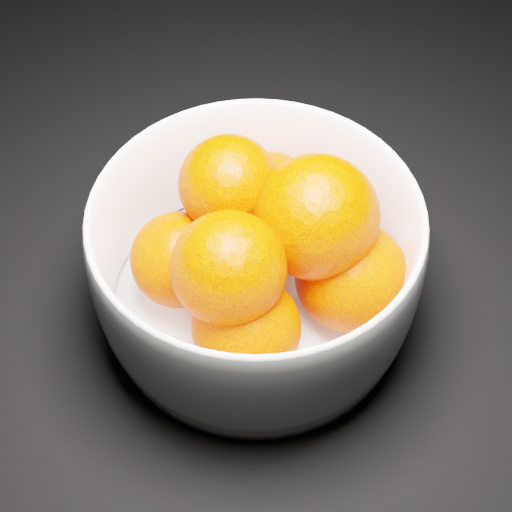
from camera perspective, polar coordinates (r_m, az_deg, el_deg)
bowl at (r=0.54m, az=0.00°, el=-0.40°), size 0.25×0.25×0.12m
orange_pile at (r=0.54m, az=1.06°, el=0.92°), size 0.18×0.18×0.14m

